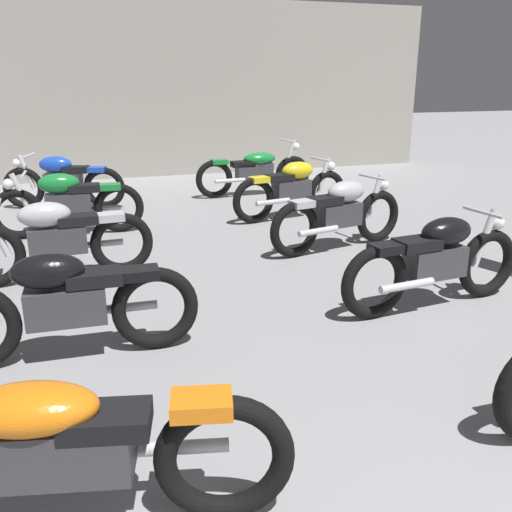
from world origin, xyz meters
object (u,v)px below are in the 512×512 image
motorcycle_left_row_5 (63,180)px  motorcycle_right_row_5 (255,170)px  motorcycle_left_row_1 (56,446)px  motorcycle_right_row_3 (339,213)px  motorcycle_left_row_3 (56,238)px  motorcycle_right_row_4 (292,188)px  motorcycle_left_row_4 (68,202)px  motorcycle_right_row_2 (436,260)px  motorcycle_left_row_2 (65,303)px

motorcycle_left_row_5 → motorcycle_right_row_5: motorcycle_right_row_5 is taller
motorcycle_left_row_1 → motorcycle_left_row_5: (0.06, 7.14, 0.01)m
motorcycle_left_row_1 → motorcycle_right_row_3: size_ratio=1.10×
motorcycle_left_row_3 → motorcycle_right_row_4: (3.34, 1.76, 0.00)m
motorcycle_left_row_4 → motorcycle_left_row_5: size_ratio=1.03×
motorcycle_right_row_2 → motorcycle_right_row_5: 5.43m
motorcycle_right_row_3 → motorcycle_left_row_4: bearing=151.5°
motorcycle_left_row_4 → motorcycle_right_row_5: (3.23, 1.78, -0.01)m
motorcycle_right_row_2 → motorcycle_right_row_4: same height
motorcycle_left_row_2 → motorcycle_left_row_4: size_ratio=1.00×
motorcycle_left_row_3 → motorcycle_right_row_3: size_ratio=1.01×
motorcycle_right_row_3 → motorcycle_right_row_4: same height
motorcycle_left_row_5 → motorcycle_left_row_3: bearing=-91.3°
motorcycle_left_row_2 → motorcycle_right_row_3: (3.22, 1.94, 0.00)m
motorcycle_left_row_1 → motorcycle_left_row_5: 7.14m
motorcycle_left_row_2 → motorcycle_left_row_3: size_ratio=1.00×
motorcycle_left_row_4 → motorcycle_right_row_2: same height
motorcycle_right_row_2 → motorcycle_right_row_4: (0.05, 3.61, 0.00)m
motorcycle_right_row_5 → motorcycle_right_row_3: bearing=-91.2°
motorcycle_right_row_5 → motorcycle_right_row_2: bearing=-90.7°
motorcycle_left_row_2 → motorcycle_right_row_2: size_ratio=1.00×
motorcycle_left_row_1 → motorcycle_right_row_3: motorcycle_left_row_1 is taller
motorcycle_left_row_4 → motorcycle_left_row_5: 1.74m
motorcycle_left_row_2 → motorcycle_left_row_1: bearing=-91.7°
motorcycle_left_row_1 → motorcycle_right_row_5: (3.34, 7.17, 0.00)m
motorcycle_left_row_3 → motorcycle_right_row_4: 3.77m
motorcycle_left_row_1 → motorcycle_left_row_2: (0.05, 1.75, 0.01)m
motorcycle_left_row_4 → motorcycle_right_row_5: motorcycle_right_row_5 is taller
motorcycle_left_row_4 → motorcycle_left_row_5: bearing=91.8°
motorcycle_right_row_2 → motorcycle_right_row_4: size_ratio=1.01×
motorcycle_left_row_4 → motorcycle_left_row_5: same height
motorcycle_left_row_5 → motorcycle_right_row_2: 6.28m
motorcycle_left_row_5 → motorcycle_right_row_4: 3.72m
motorcycle_right_row_4 → motorcycle_left_row_3: bearing=-152.3°
motorcycle_right_row_3 → motorcycle_left_row_5: bearing=132.9°
motorcycle_left_row_1 → motorcycle_left_row_4: 5.40m
motorcycle_left_row_2 → motorcycle_left_row_3: (-0.07, 1.85, 0.00)m
motorcycle_left_row_3 → motorcycle_left_row_5: size_ratio=1.03×
motorcycle_left_row_3 → motorcycle_left_row_1: bearing=-89.7°
motorcycle_left_row_4 → motorcycle_right_row_5: 3.68m
motorcycle_left_row_3 → motorcycle_left_row_4: same height
motorcycle_left_row_3 → motorcycle_right_row_2: (3.29, -1.86, 0.00)m
motorcycle_left_row_1 → motorcycle_right_row_2: size_ratio=1.08×
motorcycle_left_row_3 → motorcycle_left_row_2: bearing=-87.9°
motorcycle_left_row_2 → motorcycle_left_row_5: same height
motorcycle_right_row_4 → motorcycle_left_row_2: bearing=-132.2°
motorcycle_left_row_4 → motorcycle_right_row_4: size_ratio=1.01×
motorcycle_left_row_5 → motorcycle_right_row_4: (3.26, -1.78, 0.00)m
motorcycle_left_row_3 → motorcycle_left_row_4: 1.80m
motorcycle_left_row_2 → motorcycle_left_row_3: bearing=92.1°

